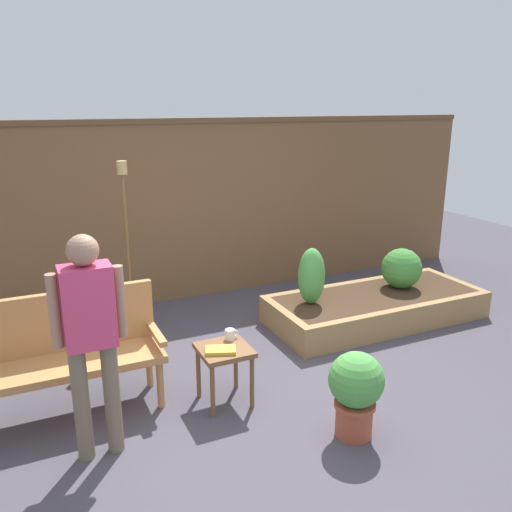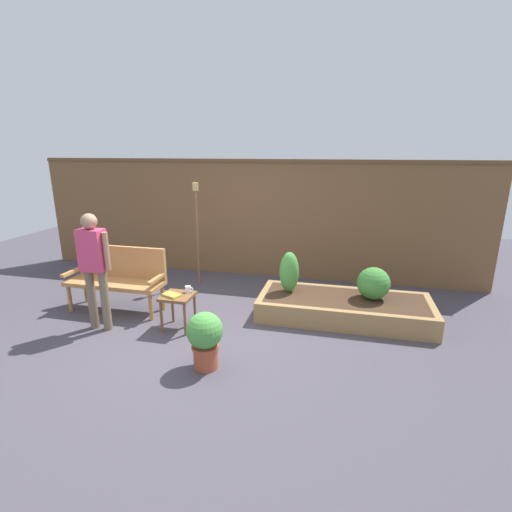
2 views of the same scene
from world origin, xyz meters
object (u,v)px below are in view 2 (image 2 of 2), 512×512
at_px(cup_on_table, 188,289).
at_px(shrub_near_bench, 289,272).
at_px(garden_bench, 118,274).
at_px(book_on_table, 172,295).
at_px(shrub_far_corner, 373,283).
at_px(person_by_bench, 94,262).
at_px(potted_boxwood, 205,337).
at_px(side_table, 178,301).
at_px(tiki_torch, 197,217).

relative_size(cup_on_table, shrub_near_bench, 0.19).
height_order(garden_bench, shrub_near_bench, garden_bench).
xyz_separation_m(book_on_table, shrub_near_bench, (1.39, 0.98, 0.11)).
bearing_deg(shrub_far_corner, person_by_bench, -161.74).
height_order(cup_on_table, potted_boxwood, potted_boxwood).
distance_m(side_table, cup_on_table, 0.20).
bearing_deg(side_table, shrub_near_bench, 34.55).
relative_size(garden_bench, shrub_far_corner, 3.18).
bearing_deg(garden_bench, book_on_table, -23.63).
bearing_deg(garden_bench, shrub_far_corner, 7.74).
height_order(tiki_torch, person_by_bench, tiki_torch).
bearing_deg(cup_on_table, shrub_far_corner, 18.29).
relative_size(side_table, shrub_far_corner, 1.06).
distance_m(shrub_near_bench, person_by_bench, 2.65).
distance_m(garden_bench, shrub_far_corner, 3.70).
height_order(side_table, cup_on_table, cup_on_table).
xyz_separation_m(garden_bench, shrub_far_corner, (3.67, 0.50, -0.02)).
xyz_separation_m(book_on_table, tiki_torch, (-0.33, 1.73, 0.72)).
relative_size(cup_on_table, potted_boxwood, 0.18).
xyz_separation_m(book_on_table, shrub_far_corner, (2.58, 0.98, 0.03)).
height_order(shrub_near_bench, person_by_bench, person_by_bench).
xyz_separation_m(side_table, shrub_near_bench, (1.34, 0.92, 0.20)).
distance_m(garden_bench, cup_on_table, 1.29).
bearing_deg(potted_boxwood, cup_on_table, 122.32).
bearing_deg(side_table, potted_boxwood, -49.43).
bearing_deg(tiki_torch, shrub_near_bench, -23.74).
distance_m(cup_on_table, person_by_bench, 1.24).
bearing_deg(cup_on_table, potted_boxwood, -57.68).
distance_m(side_table, book_on_table, 0.12).
relative_size(garden_bench, side_table, 3.00).
relative_size(cup_on_table, shrub_far_corner, 0.25).
bearing_deg(person_by_bench, tiki_torch, 71.70).
relative_size(side_table, book_on_table, 2.06).
relative_size(potted_boxwood, tiki_torch, 0.36).
xyz_separation_m(garden_bench, book_on_table, (1.10, -0.48, -0.05)).
xyz_separation_m(garden_bench, cup_on_table, (1.25, -0.30, -0.02)).
bearing_deg(tiki_torch, book_on_table, -79.34).
bearing_deg(garden_bench, cup_on_table, -13.55).
height_order(book_on_table, person_by_bench, person_by_bench).
xyz_separation_m(cup_on_table, shrub_far_corner, (2.42, 0.80, 0.00)).
bearing_deg(shrub_near_bench, tiki_torch, 156.26).
bearing_deg(side_table, garden_bench, 159.77).
height_order(side_table, book_on_table, book_on_table).
bearing_deg(person_by_bench, shrub_far_corner, 18.26).
bearing_deg(book_on_table, side_table, 68.19).
height_order(book_on_table, tiki_torch, tiki_torch).
bearing_deg(cup_on_table, garden_bench, 166.45).
bearing_deg(garden_bench, potted_boxwood, -33.73).
bearing_deg(side_table, cup_on_table, 50.10).
xyz_separation_m(potted_boxwood, shrub_near_bench, (0.65, 1.72, 0.23)).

